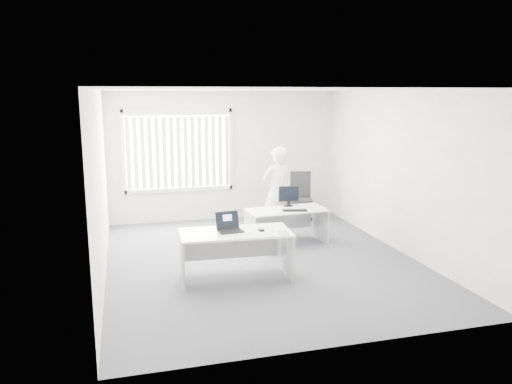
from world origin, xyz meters
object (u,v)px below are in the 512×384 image
object	(u,v)px
desk_far	(287,219)
monitor	(289,196)
office_chair	(301,206)
laptop	(230,223)
person	(278,192)
desk_near	(236,245)

from	to	relation	value
desk_far	monitor	bearing A→B (deg)	58.96
office_chair	desk_far	bearing A→B (deg)	-103.31
laptop	monitor	size ratio (longest dim) A/B	0.92
office_chair	laptop	world-z (taller)	office_chair
desk_far	person	world-z (taller)	person
desk_far	person	bearing A→B (deg)	85.28
person	desk_near	bearing A→B (deg)	48.17
desk_near	monitor	bearing A→B (deg)	53.91
person	monitor	distance (m)	0.37
laptop	monitor	world-z (taller)	monitor
monitor	desk_far	bearing A→B (deg)	-112.19
office_chair	monitor	distance (m)	1.61
office_chair	laptop	bearing A→B (deg)	-110.67
desk_near	laptop	world-z (taller)	laptop
desk_far	person	size ratio (longest dim) A/B	0.85
desk_near	monitor	xyz separation A→B (m)	(1.42, 1.75, 0.32)
desk_near	person	world-z (taller)	person
office_chair	desk_near	bearing A→B (deg)	-109.65
desk_near	person	xyz separation A→B (m)	(1.31, 2.10, 0.34)
desk_near	desk_far	bearing A→B (deg)	52.42
person	laptop	world-z (taller)	person
person	laptop	xyz separation A→B (m)	(-1.39, -2.08, 0.00)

